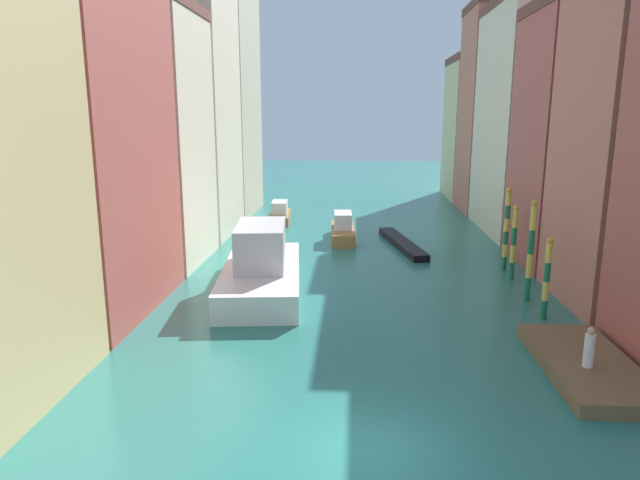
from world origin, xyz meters
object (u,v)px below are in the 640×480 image
object	(u,v)px
vaporetto_white	(261,268)
waterfront_dock	(586,365)
mooring_pole_1	(531,250)
mooring_pole_3	(506,228)
person_on_dock	(589,348)
mooring_pole_2	(514,242)
motorboat_1	(280,214)
gondola_black	(402,243)
mooring_pole_0	(547,278)
motorboat_0	(343,230)

from	to	relation	value
vaporetto_white	waterfront_dock	bearing A→B (deg)	-34.02
mooring_pole_1	mooring_pole_3	distance (m)	5.90
person_on_dock	mooring_pole_2	distance (m)	12.47
waterfront_dock	mooring_pole_1	bearing A→B (deg)	88.42
mooring_pole_2	motorboat_1	xyz separation A→B (m)	(-15.40, 16.87, -1.51)
gondola_black	motorboat_1	xyz separation A→B (m)	(-9.89, 8.99, 0.43)
mooring_pole_0	mooring_pole_2	world-z (taller)	mooring_pole_2
waterfront_dock	vaporetto_white	world-z (taller)	vaporetto_white
mooring_pole_2	motorboat_0	size ratio (longest dim) A/B	0.71
person_on_dock	motorboat_1	xyz separation A→B (m)	(-14.72, 29.28, -0.52)
mooring_pole_3	motorboat_1	world-z (taller)	mooring_pole_3
mooring_pole_2	mooring_pole_3	distance (m)	2.23
mooring_pole_0	mooring_pole_1	distance (m)	2.69
waterfront_dock	person_on_dock	bearing A→B (deg)	-110.73
person_on_dock	mooring_pole_3	bearing A→B (deg)	86.78
mooring_pole_2	vaporetto_white	size ratio (longest dim) A/B	0.39
person_on_dock	motorboat_1	bearing A→B (deg)	116.70
waterfront_dock	gondola_black	bearing A→B (deg)	104.53
mooring_pole_2	mooring_pole_3	size ratio (longest dim) A/B	0.86
vaporetto_white	motorboat_1	size ratio (longest dim) A/B	1.94
mooring_pole_2	motorboat_1	distance (m)	22.89
gondola_black	mooring_pole_0	bearing A→B (deg)	-69.56
waterfront_dock	mooring_pole_0	size ratio (longest dim) A/B	1.79
vaporetto_white	mooring_pole_3	bearing A→B (deg)	19.59
motorboat_0	gondola_black	bearing A→B (deg)	-25.01
mooring_pole_3	motorboat_0	bearing A→B (deg)	142.22
gondola_black	vaporetto_white	bearing A→B (deg)	-127.76
mooring_pole_1	motorboat_1	xyz separation A→B (m)	(-15.20, 20.57, -1.93)
mooring_pole_1	mooring_pole_2	size ratio (longest dim) A/B	1.19
vaporetto_white	gondola_black	world-z (taller)	vaporetto_white
mooring_pole_3	person_on_dock	bearing A→B (deg)	-93.22
mooring_pole_0	mooring_pole_1	bearing A→B (deg)	89.63
person_on_dock	mooring_pole_3	world-z (taller)	mooring_pole_3
gondola_black	motorboat_1	size ratio (longest dim) A/B	1.62
waterfront_dock	gondola_black	size ratio (longest dim) A/B	0.74
mooring_pole_0	motorboat_0	bearing A→B (deg)	120.48
vaporetto_white	motorboat_0	world-z (taller)	vaporetto_white
waterfront_dock	mooring_pole_3	bearing A→B (deg)	87.66
mooring_pole_1	gondola_black	xyz separation A→B (m)	(-5.31, 11.58, -2.36)
person_on_dock	vaporetto_white	world-z (taller)	vaporetto_white
gondola_black	mooring_pole_3	bearing A→B (deg)	-45.16
mooring_pole_0	motorboat_0	xyz separation A→B (m)	(-9.51, 16.16, -1.20)
mooring_pole_3	motorboat_0	world-z (taller)	mooring_pole_3
mooring_pole_2	motorboat_1	bearing A→B (deg)	132.39
mooring_pole_3	motorboat_1	bearing A→B (deg)	136.64
waterfront_dock	mooring_pole_1	xyz separation A→B (m)	(0.22, 8.04, 2.33)
person_on_dock	mooring_pole_0	xyz separation A→B (m)	(0.46, 6.09, 0.77)
mooring_pole_1	gondola_black	world-z (taller)	mooring_pole_1
waterfront_dock	gondola_black	world-z (taller)	waterfront_dock
mooring_pole_1	motorboat_1	distance (m)	25.65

